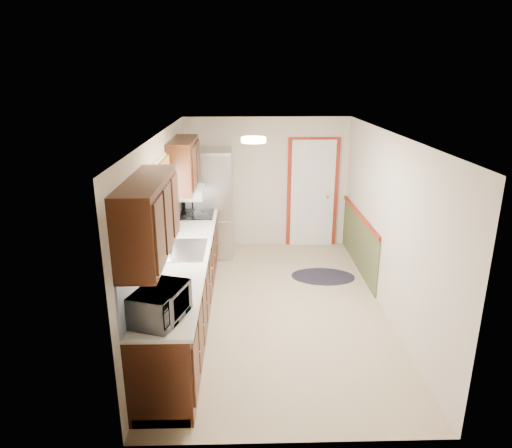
{
  "coord_description": "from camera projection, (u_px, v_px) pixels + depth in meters",
  "views": [
    {
      "loc": [
        -0.42,
        -5.73,
        3.11
      ],
      "look_at": [
        -0.26,
        0.23,
        1.15
      ],
      "focal_mm": 32.0,
      "sensor_mm": 36.0,
      "label": 1
    }
  ],
  "objects": [
    {
      "name": "kitchen_run",
      "position": [
        181.0,
        262.0,
        5.86
      ],
      "size": [
        0.63,
        4.0,
        2.2
      ],
      "color": "#34170B",
      "rests_on": "ground"
    },
    {
      "name": "microwave",
      "position": [
        160.0,
        301.0,
        4.18
      ],
      "size": [
        0.47,
        0.64,
        0.39
      ],
      "primitive_type": "imported",
      "rotation": [
        0.0,
        0.0,
        1.27
      ],
      "color": "white",
      "rests_on": "kitchen_run"
    },
    {
      "name": "back_wall_trim",
      "position": [
        322.0,
        203.0,
        8.27
      ],
      "size": [
        1.12,
        2.3,
        2.08
      ],
      "color": "maroon",
      "rests_on": "ground"
    },
    {
      "name": "rug",
      "position": [
        323.0,
        276.0,
        7.36
      ],
      "size": [
        1.08,
        0.75,
        0.01
      ],
      "primitive_type": "ellipsoid",
      "rotation": [
        0.0,
        0.0,
        -0.1
      ],
      "color": "black",
      "rests_on": "ground"
    },
    {
      "name": "cooktop",
      "position": [
        197.0,
        214.0,
        7.42
      ],
      "size": [
        0.54,
        0.65,
        0.02
      ],
      "primitive_type": "cube",
      "color": "black",
      "rests_on": "kitchen_run"
    },
    {
      "name": "ceiling_fixture",
      "position": [
        254.0,
        140.0,
        5.49
      ],
      "size": [
        0.3,
        0.3,
        0.06
      ],
      "primitive_type": "cylinder",
      "color": "#FFD88C",
      "rests_on": "room_shell"
    },
    {
      "name": "room_shell",
      "position": [
        276.0,
        226.0,
        6.05
      ],
      "size": [
        3.2,
        5.2,
        2.52
      ],
      "color": "tan",
      "rests_on": "ground"
    },
    {
      "name": "refrigerator",
      "position": [
        210.0,
        203.0,
        8.04
      ],
      "size": [
        0.8,
        0.79,
        1.9
      ],
      "rotation": [
        0.0,
        0.0,
        0.01
      ],
      "color": "#B7B7BC",
      "rests_on": "ground"
    }
  ]
}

